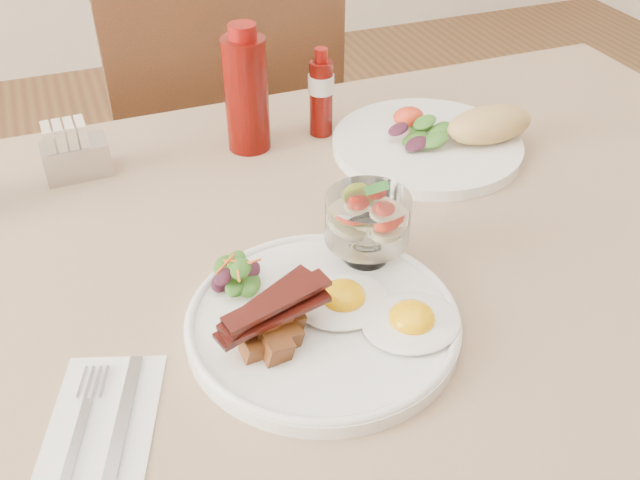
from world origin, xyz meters
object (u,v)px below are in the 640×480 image
at_px(fruit_cup, 367,219).
at_px(ketchup_bottle, 246,92).
at_px(table, 352,309).
at_px(main_plate, 323,322).
at_px(chair_far, 224,155).
at_px(second_plate, 442,138).
at_px(hot_sauce_bottle, 321,94).
at_px(sugar_caddy, 73,154).

relative_size(fruit_cup, ketchup_bottle, 0.52).
xyz_separation_m(table, main_plate, (-0.08, -0.10, 0.10)).
bearing_deg(chair_far, table, -90.00).
bearing_deg(chair_far, fruit_cup, -89.97).
bearing_deg(fruit_cup, second_plate, 44.56).
xyz_separation_m(chair_far, ketchup_bottle, (-0.04, -0.38, 0.31)).
relative_size(hot_sauce_bottle, sugar_caddy, 1.51).
height_order(second_plate, ketchup_bottle, ketchup_bottle).
xyz_separation_m(chair_far, fruit_cup, (0.00, -0.69, 0.30)).
xyz_separation_m(main_plate, hot_sauce_bottle, (0.15, 0.39, 0.06)).
distance_m(second_plate, sugar_caddy, 0.51).
relative_size(table, main_plate, 4.75).
relative_size(chair_far, main_plate, 3.32).
bearing_deg(fruit_cup, table, 90.73).
distance_m(fruit_cup, ketchup_bottle, 0.32).
height_order(chair_far, second_plate, chair_far).
xyz_separation_m(main_plate, ketchup_bottle, (0.04, 0.39, 0.08)).
bearing_deg(main_plate, fruit_cup, 42.70).
height_order(chair_far, fruit_cup, chair_far).
distance_m(table, main_plate, 0.16).
height_order(chair_far, ketchup_bottle, ketchup_bottle).
bearing_deg(fruit_cup, sugar_caddy, 131.02).
relative_size(table, fruit_cup, 14.13).
relative_size(table, hot_sauce_bottle, 10.07).
distance_m(main_plate, second_plate, 0.41).
distance_m(main_plate, fruit_cup, 0.12).
bearing_deg(main_plate, second_plate, 44.06).
xyz_separation_m(chair_far, second_plate, (0.21, -0.48, 0.25)).
bearing_deg(table, main_plate, -127.71).
bearing_deg(table, second_plate, 40.19).
height_order(fruit_cup, second_plate, fruit_cup).
bearing_deg(chair_far, ketchup_bottle, -96.33).
height_order(table, main_plate, main_plate).
relative_size(chair_far, sugar_caddy, 10.63).
xyz_separation_m(table, second_plate, (0.21, 0.18, 0.11)).
xyz_separation_m(main_plate, second_plate, (0.29, 0.28, 0.01)).
xyz_separation_m(table, chair_far, (0.00, 0.66, -0.14)).
bearing_deg(table, hot_sauce_bottle, 76.48).
bearing_deg(sugar_caddy, chair_far, 50.24).
bearing_deg(second_plate, ketchup_bottle, 156.97).
distance_m(chair_far, second_plate, 0.58).
xyz_separation_m(table, hot_sauce_bottle, (0.07, 0.29, 0.15)).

